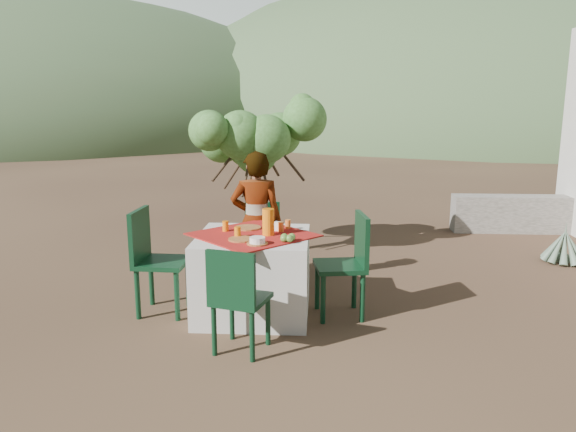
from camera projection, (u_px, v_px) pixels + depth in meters
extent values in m
plane|color=#311E16|center=(289.00, 309.00, 5.38)|extent=(160.00, 160.00, 0.00)
cube|color=beige|center=(253.00, 274.00, 5.23)|extent=(1.02, 1.02, 0.75)
cube|color=#B01C19|center=(253.00, 235.00, 5.15)|extent=(1.30, 1.30, 0.01)
cylinder|color=black|center=(250.00, 266.00, 6.05)|extent=(0.04, 0.04, 0.42)
cylinder|color=black|center=(279.00, 265.00, 6.08)|extent=(0.04, 0.04, 0.42)
cylinder|color=black|center=(249.00, 258.00, 6.36)|extent=(0.04, 0.04, 0.42)
cylinder|color=black|center=(277.00, 257.00, 6.39)|extent=(0.04, 0.04, 0.42)
cube|color=black|center=(263.00, 243.00, 6.18)|extent=(0.45, 0.45, 0.04)
cube|color=black|center=(262.00, 220.00, 6.31)|extent=(0.39, 0.10, 0.41)
cylinder|color=black|center=(268.00, 320.00, 4.57)|extent=(0.04, 0.04, 0.43)
cylinder|color=black|center=(232.00, 315.00, 4.68)|extent=(0.04, 0.04, 0.43)
cylinder|color=black|center=(252.00, 335.00, 4.27)|extent=(0.04, 0.04, 0.43)
cylinder|color=black|center=(214.00, 330.00, 4.38)|extent=(0.04, 0.04, 0.43)
cube|color=black|center=(241.00, 299.00, 4.43)|extent=(0.50, 0.50, 0.04)
cube|color=black|center=(231.00, 278.00, 4.22)|extent=(0.39, 0.15, 0.42)
cylinder|color=black|center=(177.00, 295.00, 5.07)|extent=(0.05, 0.05, 0.49)
cylinder|color=black|center=(188.00, 282.00, 5.43)|extent=(0.05, 0.05, 0.49)
cylinder|color=black|center=(137.00, 293.00, 5.11)|extent=(0.05, 0.05, 0.49)
cylinder|color=black|center=(151.00, 281.00, 5.46)|extent=(0.05, 0.05, 0.49)
cube|color=black|center=(162.00, 263.00, 5.22)|extent=(0.48, 0.48, 0.04)
cube|color=black|center=(139.00, 235.00, 5.18)|extent=(0.06, 0.46, 0.48)
cylinder|color=black|center=(317.00, 285.00, 5.35)|extent=(0.05, 0.05, 0.47)
cylinder|color=black|center=(323.00, 298.00, 5.00)|extent=(0.05, 0.05, 0.47)
cylinder|color=black|center=(354.00, 284.00, 5.38)|extent=(0.05, 0.05, 0.47)
cylinder|color=black|center=(363.00, 297.00, 5.03)|extent=(0.05, 0.05, 0.47)
cube|color=black|center=(340.00, 266.00, 5.14)|extent=(0.50, 0.50, 0.04)
cube|color=black|center=(362.00, 239.00, 5.11)|extent=(0.11, 0.44, 0.46)
imported|color=#8C6651|center=(256.00, 221.00, 5.83)|extent=(0.56, 0.39, 1.46)
cylinder|color=#403020|center=(256.00, 205.00, 7.07)|extent=(0.11, 0.11, 1.33)
sphere|color=#3A6826|center=(256.00, 153.00, 6.93)|extent=(0.57, 0.57, 0.57)
sphere|color=#3A6826|center=(298.00, 141.00, 6.87)|extent=(0.53, 0.53, 0.53)
sphere|color=#3A6826|center=(219.00, 144.00, 7.03)|extent=(0.49, 0.49, 0.49)
sphere|color=#3A6826|center=(267.00, 135.00, 7.40)|extent=(0.51, 0.51, 0.51)
sphere|color=#3A6826|center=(255.00, 152.00, 6.46)|extent=(0.45, 0.45, 0.45)
sphere|color=#5C725C|center=(563.00, 259.00, 6.93)|extent=(0.18, 0.18, 0.18)
cone|color=#5C725C|center=(565.00, 241.00, 6.88)|extent=(0.10, 0.10, 0.51)
cone|color=#5C725C|center=(574.00, 246.00, 6.88)|extent=(0.31, 0.11, 0.43)
cone|color=#5C725C|center=(570.00, 245.00, 6.95)|extent=(0.29, 0.22, 0.44)
cone|color=#5C725C|center=(564.00, 244.00, 7.00)|extent=(0.18, 0.30, 0.44)
cone|color=#5C725C|center=(558.00, 244.00, 7.00)|extent=(0.15, 0.31, 0.44)
cone|color=#5C725C|center=(554.00, 244.00, 6.97)|extent=(0.27, 0.24, 0.45)
cone|color=#5C725C|center=(554.00, 246.00, 6.91)|extent=(0.31, 0.11, 0.43)
cone|color=#5C725C|center=(558.00, 247.00, 6.84)|extent=(0.29, 0.22, 0.44)
cone|color=#5C725C|center=(564.00, 248.00, 6.79)|extent=(0.18, 0.30, 0.44)
cone|color=#5C725C|center=(571.00, 248.00, 6.78)|extent=(0.15, 0.31, 0.44)
cone|color=#5C725C|center=(574.00, 248.00, 6.82)|extent=(0.27, 0.24, 0.45)
cube|color=gray|center=(540.00, 214.00, 8.44)|extent=(2.60, 0.35, 0.55)
ellipsoid|color=#385932|center=(34.00, 130.00, 35.70)|extent=(40.00, 40.00, 16.00)
ellipsoid|color=#385932|center=(486.00, 127.00, 39.87)|extent=(48.00, 48.00, 20.00)
ellipsoid|color=gray|center=(278.00, 118.00, 56.40)|extent=(60.00, 60.00, 24.00)
cylinder|color=brown|center=(248.00, 228.00, 5.38)|extent=(0.26, 0.26, 0.01)
cylinder|color=brown|center=(241.00, 239.00, 4.94)|extent=(0.23, 0.23, 0.01)
cylinder|color=orange|center=(225.00, 226.00, 5.26)|extent=(0.06, 0.06, 0.10)
cylinder|color=orange|center=(238.00, 232.00, 5.03)|extent=(0.06, 0.06, 0.09)
cylinder|color=orange|center=(268.00, 222.00, 5.10)|extent=(0.11, 0.11, 0.24)
cylinder|color=brown|center=(257.00, 244.00, 4.80)|extent=(0.18, 0.18, 0.01)
cylinder|color=white|center=(257.00, 240.00, 4.79)|extent=(0.14, 0.14, 0.05)
cylinder|color=orange|center=(281.00, 227.00, 5.25)|extent=(0.06, 0.06, 0.09)
cylinder|color=orange|center=(288.00, 224.00, 5.37)|extent=(0.05, 0.05, 0.09)
cube|color=white|center=(278.00, 226.00, 5.27)|extent=(0.08, 0.06, 0.09)
sphere|color=#5C8B32|center=(284.00, 237.00, 4.91)|extent=(0.07, 0.07, 0.07)
sphere|color=#5C8B32|center=(292.00, 237.00, 4.91)|extent=(0.07, 0.07, 0.07)
sphere|color=#5C8B32|center=(289.00, 238.00, 4.86)|extent=(0.07, 0.07, 0.07)
sphere|color=#5C8B32|center=(284.00, 238.00, 4.86)|extent=(0.07, 0.07, 0.07)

